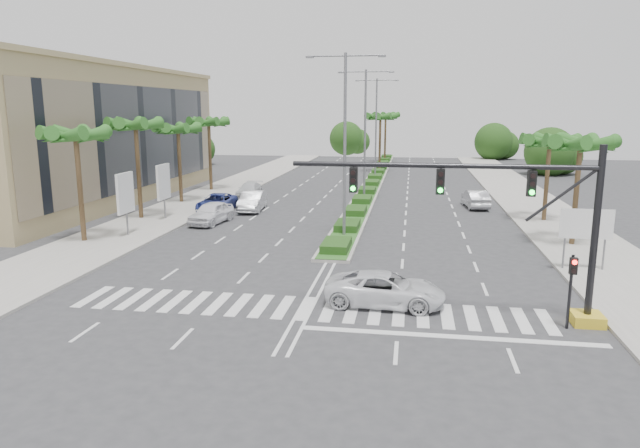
# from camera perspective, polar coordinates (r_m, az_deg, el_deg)

# --- Properties ---
(ground) EXTENTS (160.00, 160.00, 0.00)m
(ground) POSITION_cam_1_polar(r_m,az_deg,el_deg) (25.03, -1.41, -8.45)
(ground) COLOR #333335
(ground) RESTS_ON ground
(footpath_right) EXTENTS (6.00, 120.00, 0.15)m
(footpath_right) POSITION_cam_1_polar(r_m,az_deg,el_deg) (45.28, 22.84, -0.20)
(footpath_right) COLOR gray
(footpath_right) RESTS_ON ground
(footpath_left) EXTENTS (6.00, 120.00, 0.15)m
(footpath_left) POSITION_cam_1_polar(r_m,az_deg,el_deg) (48.10, -14.99, 0.95)
(footpath_left) COLOR gray
(footpath_left) RESTS_ON ground
(median) EXTENTS (2.20, 75.00, 0.20)m
(median) POSITION_cam_1_polar(r_m,az_deg,el_deg) (68.79, 5.47, 4.38)
(median) COLOR gray
(median) RESTS_ON ground
(median_grass) EXTENTS (1.80, 75.00, 0.04)m
(median_grass) POSITION_cam_1_polar(r_m,az_deg,el_deg) (68.77, 5.47, 4.48)
(median_grass) COLOR #2C5C1F
(median_grass) RESTS_ON median
(building) EXTENTS (12.00, 36.00, 12.00)m
(building) POSITION_cam_1_polar(r_m,az_deg,el_deg) (57.80, -22.77, 8.08)
(building) COLOR tan
(building) RESTS_ON ground
(signal_gantry) EXTENTS (12.60, 1.20, 7.20)m
(signal_gantry) POSITION_cam_1_polar(r_m,az_deg,el_deg) (24.19, 20.69, -1.38)
(signal_gantry) COLOR gold
(signal_gantry) RESTS_ON ground
(pedestrian_signal) EXTENTS (0.28, 0.36, 3.00)m
(pedestrian_signal) POSITION_cam_1_polar(r_m,az_deg,el_deg) (24.20, 23.86, -5.08)
(pedestrian_signal) COLOR black
(pedestrian_signal) RESTS_ON ground
(direction_sign) EXTENTS (2.70, 0.11, 3.40)m
(direction_sign) POSITION_cam_1_polar(r_m,az_deg,el_deg) (33.01, 25.08, -0.23)
(direction_sign) COLOR slate
(direction_sign) RESTS_ON ground
(billboard_near) EXTENTS (0.18, 2.10, 4.35)m
(billboard_near) POSITION_cam_1_polar(r_m,az_deg,el_deg) (40.25, -18.90, 2.90)
(billboard_near) COLOR slate
(billboard_near) RESTS_ON ground
(billboard_far) EXTENTS (0.18, 2.10, 4.35)m
(billboard_far) POSITION_cam_1_polar(r_m,az_deg,el_deg) (45.58, -15.39, 4.04)
(billboard_far) COLOR slate
(billboard_far) RESTS_ON ground
(palm_left_near) EXTENTS (4.57, 4.68, 7.55)m
(palm_left_near) POSITION_cam_1_polar(r_m,az_deg,el_deg) (39.18, -23.23, 7.86)
(palm_left_near) COLOR brown
(palm_left_near) RESTS_ON ground
(palm_left_mid) EXTENTS (4.57, 4.68, 7.95)m
(palm_left_mid) POSITION_cam_1_polar(r_m,az_deg,el_deg) (46.13, -17.95, 9.11)
(palm_left_mid) COLOR brown
(palm_left_mid) RESTS_ON ground
(palm_left_far) EXTENTS (4.57, 4.68, 7.35)m
(palm_left_far) POSITION_cam_1_polar(r_m,az_deg,el_deg) (53.41, -14.01, 8.95)
(palm_left_far) COLOR brown
(palm_left_far) RESTS_ON ground
(palm_left_end) EXTENTS (4.57, 4.68, 7.75)m
(palm_left_end) POSITION_cam_1_polar(r_m,az_deg,el_deg) (60.84, -11.06, 9.71)
(palm_left_end) COLOR brown
(palm_left_end) RESTS_ON ground
(palm_right_near) EXTENTS (4.57, 4.68, 7.05)m
(palm_right_near) POSITION_cam_1_polar(r_m,az_deg,el_deg) (38.57, 24.59, 6.99)
(palm_right_near) COLOR brown
(palm_right_near) RESTS_ON ground
(palm_right_far) EXTENTS (4.57, 4.68, 6.75)m
(palm_right_far) POSITION_cam_1_polar(r_m,az_deg,el_deg) (46.34, 21.98, 7.41)
(palm_right_far) COLOR brown
(palm_right_far) RESTS_ON ground
(palm_median_a) EXTENTS (4.57, 4.68, 8.05)m
(palm_median_a) POSITION_cam_1_polar(r_m,az_deg,el_deg) (78.27, 6.06, 10.41)
(palm_median_a) COLOR brown
(palm_median_a) RESTS_ON ground
(palm_median_b) EXTENTS (4.57, 4.68, 8.05)m
(palm_median_b) POSITION_cam_1_polar(r_m,az_deg,el_deg) (93.24, 6.58, 10.56)
(palm_median_b) COLOR brown
(palm_median_b) RESTS_ON ground
(streetlight_near) EXTENTS (5.10, 0.25, 12.00)m
(streetlight_near) POSITION_cam_1_polar(r_m,az_deg,el_deg) (37.43, 2.50, 8.82)
(streetlight_near) COLOR slate
(streetlight_near) RESTS_ON ground
(streetlight_mid) EXTENTS (5.10, 0.25, 12.00)m
(streetlight_mid) POSITION_cam_1_polar(r_m,az_deg,el_deg) (53.34, 4.53, 9.58)
(streetlight_mid) COLOR slate
(streetlight_mid) RESTS_ON ground
(streetlight_far) EXTENTS (5.10, 0.25, 12.00)m
(streetlight_far) POSITION_cam_1_polar(r_m,az_deg,el_deg) (69.29, 5.63, 9.99)
(streetlight_far) COLOR slate
(streetlight_far) RESTS_ON ground
(car_parked_a) EXTENTS (2.56, 5.02, 1.64)m
(car_parked_a) POSITION_cam_1_polar(r_m,az_deg,el_deg) (43.74, -10.83, 1.11)
(car_parked_a) COLOR white
(car_parked_a) RESTS_ON ground
(car_parked_b) EXTENTS (2.16, 5.14, 1.65)m
(car_parked_b) POSITION_cam_1_polar(r_m,az_deg,el_deg) (48.71, -6.79, 2.29)
(car_parked_b) COLOR silver
(car_parked_b) RESTS_ON ground
(car_parked_c) EXTENTS (2.58, 5.37, 1.47)m
(car_parked_c) POSITION_cam_1_polar(r_m,az_deg,el_deg) (48.88, -10.27, 2.11)
(car_parked_c) COLOR navy
(car_parked_c) RESTS_ON ground
(car_parked_d) EXTENTS (1.97, 4.65, 1.34)m
(car_parked_d) POSITION_cam_1_polar(r_m,az_deg,el_deg) (56.75, -7.09, 3.42)
(car_parked_d) COLOR silver
(car_parked_d) RESTS_ON ground
(car_crossing) EXTENTS (5.38, 2.68, 1.46)m
(car_crossing) POSITION_cam_1_polar(r_m,az_deg,el_deg) (25.40, 6.54, -6.49)
(car_crossing) COLOR white
(car_crossing) RESTS_ON ground
(car_right) EXTENTS (2.17, 4.93, 1.57)m
(car_right) POSITION_cam_1_polar(r_m,az_deg,el_deg) (51.70, 15.28, 2.45)
(car_right) COLOR #A6A6AB
(car_right) RESTS_ON ground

